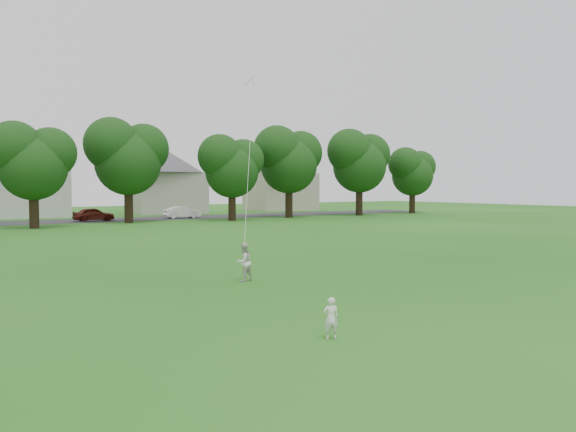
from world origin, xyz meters
TOP-DOWN VIEW (x-y plane):
  - ground at (0.00, 0.00)m, footprint 160.00×160.00m
  - street at (0.00, 42.00)m, footprint 90.00×7.00m
  - toddler at (-1.11, -2.42)m, footprint 0.38×0.32m
  - older_boy at (0.78, 4.81)m, footprint 0.72×0.63m
  - kite at (1.80, 6.27)m, footprint 1.64×2.08m
  - tree_row at (1.78, 35.82)m, footprint 82.76×8.14m

SIDE VIEW (x-z plane):
  - ground at x=0.00m, z-range 0.00..0.00m
  - street at x=0.00m, z-range 0.00..0.01m
  - toddler at x=-1.11m, z-range 0.00..0.87m
  - older_boy at x=0.78m, z-range 0.00..1.28m
  - kite at x=1.80m, z-range 0.47..7.90m
  - tree_row at x=1.78m, z-range 0.93..11.05m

